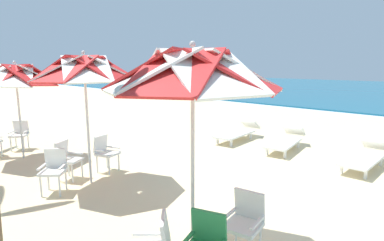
# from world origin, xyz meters

# --- Properties ---
(ground_plane) EXTENTS (80.00, 80.00, 0.00)m
(ground_plane) POSITION_xyz_m (0.00, 0.00, 0.00)
(ground_plane) COLOR beige
(beach_umbrella_0) EXTENTS (2.24, 2.24, 2.79)m
(beach_umbrella_0) POSITION_xyz_m (0.10, -3.22, 2.41)
(beach_umbrella_0) COLOR silver
(beach_umbrella_0) RESTS_ON ground
(plastic_chair_2) EXTENTS (0.51, 0.53, 0.87)m
(plastic_chair_2) POSITION_xyz_m (0.63, -2.79, 0.50)
(plastic_chair_2) COLOR white
(plastic_chair_2) RESTS_ON ground
(beach_umbrella_1) EXTENTS (2.20, 2.20, 2.79)m
(beach_umbrella_1) POSITION_xyz_m (-3.21, -2.92, 2.40)
(beach_umbrella_1) COLOR silver
(beach_umbrella_1) RESTS_ON ground
(plastic_chair_3) EXTENTS (0.63, 0.63, 0.87)m
(plastic_chair_3) POSITION_xyz_m (-3.28, -3.65, 0.50)
(plastic_chair_3) COLOR white
(plastic_chair_3) RESTS_ON ground
(plastic_chair_4) EXTENTS (0.58, 0.56, 0.87)m
(plastic_chair_4) POSITION_xyz_m (-3.64, -2.30, 0.50)
(plastic_chair_4) COLOR white
(plastic_chair_4) RESTS_ON ground
(plastic_chair_5) EXTENTS (0.62, 0.60, 0.87)m
(plastic_chair_5) POSITION_xyz_m (-3.79, -3.16, 0.50)
(plastic_chair_5) COLOR white
(plastic_chair_5) RESTS_ON ground
(beach_umbrella_2) EXTENTS (2.24, 2.24, 2.61)m
(beach_umbrella_2) POSITION_xyz_m (-6.23, -3.28, 2.22)
(beach_umbrella_2) COLOR silver
(beach_umbrella_2) RESTS_ON ground
(plastic_chair_7) EXTENTS (0.63, 0.63, 0.87)m
(plastic_chair_7) POSITION_xyz_m (-7.25, -3.02, 0.50)
(plastic_chair_7) COLOR white
(plastic_chair_7) RESTS_ON ground
(sun_lounger_1) EXTENTS (0.65, 2.15, 0.62)m
(sun_lounger_1) POSITION_xyz_m (0.74, 2.26, 0.28)
(sun_lounger_1) COLOR white
(sun_lounger_1) RESTS_ON ground
(sun_lounger_2) EXTENTS (0.97, 2.22, 0.62)m
(sun_lounger_2) POSITION_xyz_m (-1.45, 2.45, 0.28)
(sun_lounger_2) COLOR white
(sun_lounger_2) RESTS_ON ground
(sun_lounger_3) EXTENTS (0.82, 2.19, 0.62)m
(sun_lounger_3) POSITION_xyz_m (-3.18, 2.43, 0.28)
(sun_lounger_3) COLOR white
(sun_lounger_3) RESTS_ON ground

